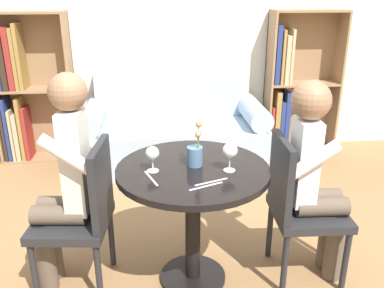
% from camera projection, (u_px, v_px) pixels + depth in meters
% --- Properties ---
extents(ground_plane, '(16.00, 16.00, 0.00)m').
position_uv_depth(ground_plane, '(193.00, 278.00, 2.52)').
color(ground_plane, olive).
extents(back_wall, '(5.20, 0.05, 2.70)m').
position_uv_depth(back_wall, '(170.00, 23.00, 4.12)').
color(back_wall, silver).
rests_on(back_wall, ground_plane).
extents(round_table, '(0.86, 0.86, 0.75)m').
position_uv_depth(round_table, '(193.00, 195.00, 2.31)').
color(round_table, black).
rests_on(round_table, ground_plane).
extents(couch, '(1.79, 0.80, 0.92)m').
position_uv_depth(couch, '(174.00, 134.00, 4.10)').
color(couch, '#9EB2C6').
rests_on(couch, ground_plane).
extents(bookshelf_left, '(0.76, 0.28, 1.48)m').
position_uv_depth(bookshelf_left, '(24.00, 91.00, 4.05)').
color(bookshelf_left, '#93704C').
rests_on(bookshelf_left, ground_plane).
extents(bookshelf_right, '(0.76, 0.28, 1.48)m').
position_uv_depth(bookshelf_right, '(292.00, 87.00, 4.33)').
color(bookshelf_right, '#93704C').
rests_on(bookshelf_right, ground_plane).
extents(chair_left, '(0.46, 0.46, 0.90)m').
position_uv_depth(chair_left, '(83.00, 212.00, 2.31)').
color(chair_left, '#232326').
rests_on(chair_left, ground_plane).
extents(chair_right, '(0.44, 0.44, 0.90)m').
position_uv_depth(chair_right, '(298.00, 203.00, 2.40)').
color(chair_right, '#232326').
rests_on(chair_right, ground_plane).
extents(person_left, '(0.44, 0.37, 1.29)m').
position_uv_depth(person_left, '(64.00, 181.00, 2.25)').
color(person_left, brown).
rests_on(person_left, ground_plane).
extents(person_right, '(0.43, 0.35, 1.23)m').
position_uv_depth(person_right, '(316.00, 176.00, 2.34)').
color(person_right, brown).
rests_on(person_right, ground_plane).
extents(wine_glass_left, '(0.07, 0.07, 0.14)m').
position_uv_depth(wine_glass_left, '(152.00, 154.00, 2.17)').
color(wine_glass_left, white).
rests_on(wine_glass_left, round_table).
extents(wine_glass_right, '(0.08, 0.08, 0.16)m').
position_uv_depth(wine_glass_right, '(230.00, 152.00, 2.17)').
color(wine_glass_right, white).
rests_on(wine_glass_right, round_table).
extents(flower_vase, '(0.09, 0.09, 0.26)m').
position_uv_depth(flower_vase, '(195.00, 153.00, 2.25)').
color(flower_vase, slate).
rests_on(flower_vase, round_table).
extents(knife_left_setting, '(0.18, 0.08, 0.00)m').
position_uv_depth(knife_left_setting, '(211.00, 182.00, 2.08)').
color(knife_left_setting, silver).
rests_on(knife_left_setting, round_table).
extents(fork_left_setting, '(0.07, 0.18, 0.00)m').
position_uv_depth(fork_left_setting, '(151.00, 178.00, 2.11)').
color(fork_left_setting, silver).
rests_on(fork_left_setting, round_table).
extents(knife_right_setting, '(0.18, 0.08, 0.00)m').
position_uv_depth(knife_right_setting, '(206.00, 186.00, 2.03)').
color(knife_right_setting, silver).
rests_on(knife_right_setting, round_table).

